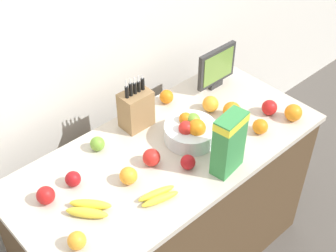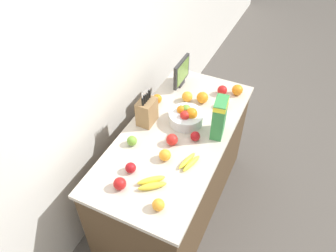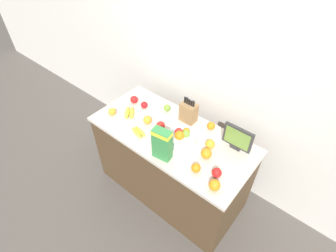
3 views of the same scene
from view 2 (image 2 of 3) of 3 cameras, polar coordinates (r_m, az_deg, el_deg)
ground_plane at (r=2.95m, az=1.23°, el=-13.27°), size 14.00×14.00×0.00m
wall_back at (r=2.26m, az=-11.74°, el=11.29°), size 9.00×0.06×2.60m
counter at (r=2.60m, az=1.37°, el=-7.96°), size 1.51×0.70×0.86m
knife_block at (r=2.30m, az=-3.71°, el=2.56°), size 0.15×0.11×0.29m
small_monitor at (r=2.65m, az=2.38°, el=9.34°), size 0.25×0.03×0.23m
cereal_box at (r=2.20m, az=8.94°, el=1.69°), size 0.16×0.10×0.29m
fruit_bowl at (r=2.33m, az=3.20°, el=1.68°), size 0.25×0.25×0.14m
banana_bunch_left at (r=1.97m, az=-2.83°, el=-9.90°), size 0.18×0.18×0.04m
banana_bunch_right at (r=2.08m, az=3.71°, el=-6.28°), size 0.18×0.11×0.03m
apple_rear at (r=1.96m, az=-8.39°, el=-9.91°), size 0.08×0.08×0.08m
apple_by_knife_block at (r=2.19m, az=-6.30°, el=-2.59°), size 0.07×0.07×0.07m
apple_leftmost at (r=2.04m, az=-6.53°, el=-7.24°), size 0.07×0.07×0.07m
apple_rightmost at (r=2.63m, az=9.43°, el=6.17°), size 0.08×0.08×0.08m
apple_middle at (r=2.18m, az=0.70°, el=-2.38°), size 0.08×0.08×0.08m
apple_front at (r=2.22m, az=4.76°, el=-1.78°), size 0.07×0.07×0.07m
orange_front_right at (r=1.86m, az=-1.69°, el=-13.55°), size 0.07×0.07×0.07m
orange_front_left at (r=2.53m, az=3.36°, el=5.12°), size 0.08×0.08×0.08m
orange_front_center at (r=2.08m, az=-0.53°, el=-5.09°), size 0.08×0.08×0.08m
orange_near_bowl at (r=2.52m, az=6.01°, el=4.94°), size 0.09×0.09×0.09m
orange_mid_left at (r=2.51m, az=9.68°, el=3.96°), size 0.07×0.07×0.07m
orange_by_cereal at (r=2.65m, az=11.99°, el=6.16°), size 0.09×0.09×0.09m
orange_mid_right at (r=2.51m, az=-1.90°, el=4.75°), size 0.07×0.07×0.07m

